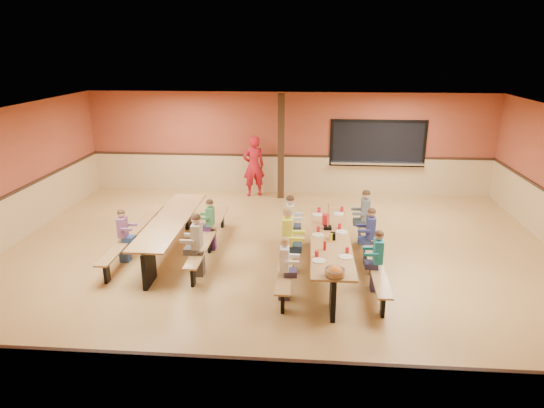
{
  "coord_description": "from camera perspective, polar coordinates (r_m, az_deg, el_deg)",
  "views": [
    {
      "loc": [
        0.62,
        -9.23,
        4.24
      ],
      "look_at": [
        -0.13,
        0.23,
        1.15
      ],
      "focal_mm": 32.0,
      "sensor_mm": 36.0,
      "label": 1
    }
  ],
  "objects": [
    {
      "name": "seated_child_char_right",
      "position": [
        10.97,
        10.87,
        -1.57
      ],
      "size": [
        0.38,
        0.31,
        1.24
      ],
      "primitive_type": null,
      "color": "#535B5E",
      "rests_on": "ground"
    },
    {
      "name": "seated_child_white_left",
      "position": [
        8.48,
        1.47,
        -7.62
      ],
      "size": [
        0.34,
        0.28,
        1.14
      ],
      "primitive_type": null,
      "color": "white",
      "rests_on": "ground"
    },
    {
      "name": "condiment_ketchup",
      "position": [
        8.81,
        6.22,
        -4.9
      ],
      "size": [
        0.06,
        0.06,
        0.17
      ],
      "primitive_type": "cylinder",
      "color": "#B2140F",
      "rests_on": "cafeteria_table_main"
    },
    {
      "name": "kitchen_pass_through",
      "position": [
        14.59,
        12.32,
        6.75
      ],
      "size": [
        2.78,
        0.28,
        1.38
      ],
      "color": "black",
      "rests_on": "ground"
    },
    {
      "name": "seated_child_grey_left",
      "position": [
        10.5,
        2.12,
        -2.25
      ],
      "size": [
        0.37,
        0.3,
        1.21
      ],
      "primitive_type": null,
      "color": "silver",
      "rests_on": "ground"
    },
    {
      "name": "seated_child_purple_sec",
      "position": [
        10.36,
        -17.09,
        -3.63
      ],
      "size": [
        0.33,
        0.27,
        1.12
      ],
      "primitive_type": null,
      "color": "#794974",
      "rests_on": "ground"
    },
    {
      "name": "structural_post",
      "position": [
        13.93,
        1.07,
        6.68
      ],
      "size": [
        0.18,
        0.18,
        3.0
      ],
      "primitive_type": "cube",
      "color": "black",
      "rests_on": "ground"
    },
    {
      "name": "ground",
      "position": [
        10.18,
        0.63,
        -6.59
      ],
      "size": [
        12.0,
        12.0,
        0.0
      ],
      "primitive_type": "plane",
      "color": "#9F743C",
      "rests_on": "ground"
    },
    {
      "name": "chip_bowl",
      "position": [
        7.88,
        7.4,
        -7.91
      ],
      "size": [
        0.32,
        0.32,
        0.15
      ],
      "primitive_type": null,
      "color": "orange",
      "rests_on": "cafeteria_table_main"
    },
    {
      "name": "cafeteria_table_second",
      "position": [
        10.64,
        -11.76,
        -2.79
      ],
      "size": [
        1.91,
        3.7,
        0.74
      ],
      "color": "#9F703F",
      "rests_on": "ground"
    },
    {
      "name": "cafeteria_table_main",
      "position": [
        9.5,
        6.82,
        -5.13
      ],
      "size": [
        1.91,
        3.7,
        0.74
      ],
      "color": "#9F703F",
      "rests_on": "ground"
    },
    {
      "name": "standing_woman",
      "position": [
        14.27,
        -2.17,
        4.48
      ],
      "size": [
        0.77,
        0.64,
        1.8
      ],
      "primitive_type": "imported",
      "rotation": [
        0.0,
        0.0,
        3.51
      ],
      "color": "#A9131F",
      "rests_on": "ground"
    },
    {
      "name": "place_settings",
      "position": [
        9.4,
        6.88,
        -3.62
      ],
      "size": [
        0.65,
        3.3,
        0.11
      ],
      "primitive_type": null,
      "color": "beige",
      "rests_on": "cafeteria_table_main"
    },
    {
      "name": "condiment_mustard",
      "position": [
        9.17,
        6.93,
        -3.98
      ],
      "size": [
        0.06,
        0.06,
        0.17
      ],
      "primitive_type": "cylinder",
      "color": "yellow",
      "rests_on": "cafeteria_table_main"
    },
    {
      "name": "seated_child_navy_right",
      "position": [
        10.0,
        11.48,
        -3.78
      ],
      "size": [
        0.35,
        0.29,
        1.18
      ],
      "primitive_type": null,
      "color": "navy",
      "rests_on": "ground"
    },
    {
      "name": "seated_child_tan_sec",
      "position": [
        9.42,
        -8.77,
        -4.82
      ],
      "size": [
        0.38,
        0.31,
        1.24
      ],
      "primitive_type": null,
      "color": "#A59987",
      "rests_on": "ground"
    },
    {
      "name": "table_paddle",
      "position": [
        9.79,
        6.59,
        -2.2
      ],
      "size": [
        0.16,
        0.16,
        0.56
      ],
      "color": "black",
      "rests_on": "cafeteria_table_main"
    },
    {
      "name": "napkin_dispenser",
      "position": [
        9.31,
        7.17,
        -3.78
      ],
      "size": [
        0.1,
        0.14,
        0.13
      ],
      "primitive_type": "cube",
      "color": "black",
      "rests_on": "cafeteria_table_main"
    },
    {
      "name": "seated_child_green_sec",
      "position": [
        10.58,
        -7.24,
        -2.46
      ],
      "size": [
        0.33,
        0.27,
        1.13
      ],
      "primitive_type": null,
      "color": "#3A814C",
      "rests_on": "ground"
    },
    {
      "name": "seated_child_teal_right",
      "position": [
        8.95,
        12.3,
        -6.6
      ],
      "size": [
        0.34,
        0.28,
        1.15
      ],
      "primitive_type": null,
      "color": "#1A7886",
      "rests_on": "ground"
    },
    {
      "name": "seated_adult_yellow",
      "position": [
        9.43,
        1.83,
        -4.24
      ],
      "size": [
        0.43,
        0.35,
        1.33
      ],
      "primitive_type": null,
      "color": "#E9F438",
      "rests_on": "ground"
    },
    {
      "name": "punch_pitcher",
      "position": [
        10.03,
        6.35,
        -1.84
      ],
      "size": [
        0.16,
        0.16,
        0.22
      ],
      "primitive_type": "cylinder",
      "color": "red",
      "rests_on": "cafeteria_table_main"
    },
    {
      "name": "room_envelope",
      "position": [
        9.91,
        0.64,
        -2.96
      ],
      "size": [
        12.04,
        10.04,
        3.02
      ],
      "color": "brown",
      "rests_on": "ground"
    }
  ]
}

